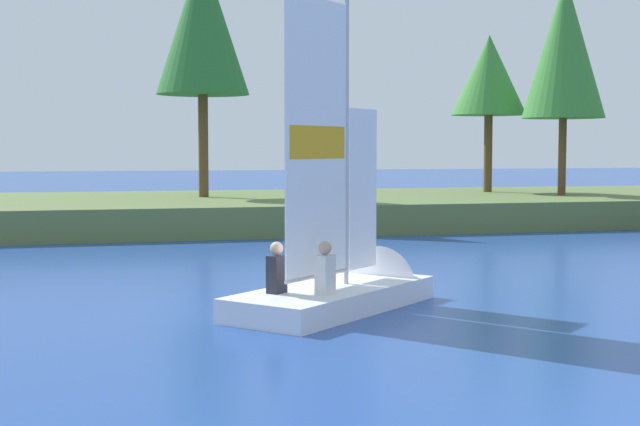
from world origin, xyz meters
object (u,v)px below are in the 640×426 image
Objects in this scene: shoreline_tree_midleft at (489,76)px; sailboat at (359,281)px; shoreline_tree_centre at (564,48)px; shoreline_tree_left at (202,23)px.

shoreline_tree_midleft reaches higher than sailboat.
shoreline_tree_centre is at bearing -60.80° from shoreline_tree_midleft.
shoreline_tree_centre is at bearing 9.44° from sailboat.
shoreline_tree_midleft is 20.82m from sailboat.
shoreline_tree_left is 12.59m from shoreline_tree_centre.
shoreline_tree_centre reaches higher than shoreline_tree_midleft.
shoreline_tree_left reaches higher than sailboat.
shoreline_tree_left is 1.41× the size of shoreline_tree_midleft.
shoreline_tree_midleft is 1.04× the size of sailboat.
shoreline_tree_left is at bearing -174.80° from shoreline_tree_midleft.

